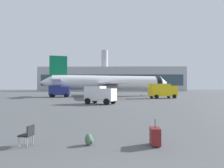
{
  "coord_description": "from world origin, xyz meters",
  "views": [
    {
      "loc": [
        -0.02,
        -3.07,
        2.45
      ],
      "look_at": [
        -0.71,
        29.94,
        3.0
      ],
      "focal_mm": 31.23,
      "sensor_mm": 36.0,
      "label": 1
    }
  ],
  "objects_px": {
    "airplane_at_gate": "(109,83)",
    "safety_cone_mid": "(141,94)",
    "cargo_van": "(100,94)",
    "rolling_suitcase": "(155,136)",
    "fuel_truck": "(162,90)",
    "safety_cone_near": "(90,98)",
    "service_truck": "(59,91)",
    "traveller_backpack": "(89,140)",
    "gate_chair": "(28,134)"
  },
  "relations": [
    {
      "from": "cargo_van",
      "to": "service_truck",
      "type": "bearing_deg",
      "value": 121.32
    },
    {
      "from": "safety_cone_near",
      "to": "cargo_van",
      "type": "bearing_deg",
      "value": -72.1
    },
    {
      "from": "safety_cone_near",
      "to": "rolling_suitcase",
      "type": "bearing_deg",
      "value": -76.9
    },
    {
      "from": "fuel_truck",
      "to": "safety_cone_mid",
      "type": "bearing_deg",
      "value": 98.66
    },
    {
      "from": "service_truck",
      "to": "fuel_truck",
      "type": "distance_m",
      "value": 24.51
    },
    {
      "from": "safety_cone_near",
      "to": "safety_cone_mid",
      "type": "xyz_separation_m",
      "value": [
        12.53,
        23.76,
        -0.05
      ]
    },
    {
      "from": "airplane_at_gate",
      "to": "rolling_suitcase",
      "type": "distance_m",
      "value": 44.92
    },
    {
      "from": "rolling_suitcase",
      "to": "traveller_backpack",
      "type": "distance_m",
      "value": 2.79
    },
    {
      "from": "safety_cone_mid",
      "to": "gate_chair",
      "type": "relative_size",
      "value": 0.84
    },
    {
      "from": "airplane_at_gate",
      "to": "fuel_truck",
      "type": "bearing_deg",
      "value": -38.43
    },
    {
      "from": "service_truck",
      "to": "traveller_backpack",
      "type": "relative_size",
      "value": 10.46
    },
    {
      "from": "airplane_at_gate",
      "to": "safety_cone_mid",
      "type": "height_order",
      "value": "airplane_at_gate"
    },
    {
      "from": "safety_cone_near",
      "to": "airplane_at_gate",
      "type": "bearing_deg",
      "value": 80.62
    },
    {
      "from": "fuel_truck",
      "to": "safety_cone_near",
      "type": "xyz_separation_m",
      "value": [
        -15.03,
        -7.32,
        -1.37
      ]
    },
    {
      "from": "traveller_backpack",
      "to": "rolling_suitcase",
      "type": "bearing_deg",
      "value": 0.07
    },
    {
      "from": "airplane_at_gate",
      "to": "safety_cone_near",
      "type": "xyz_separation_m",
      "value": [
        -2.81,
        -17.01,
        -3.25
      ]
    },
    {
      "from": "service_truck",
      "to": "rolling_suitcase",
      "type": "relative_size",
      "value": 4.56
    },
    {
      "from": "cargo_van",
      "to": "rolling_suitcase",
      "type": "distance_m",
      "value": 20.49
    },
    {
      "from": "fuel_truck",
      "to": "rolling_suitcase",
      "type": "height_order",
      "value": "fuel_truck"
    },
    {
      "from": "cargo_van",
      "to": "safety_cone_near",
      "type": "bearing_deg",
      "value": 107.9
    },
    {
      "from": "safety_cone_near",
      "to": "fuel_truck",
      "type": "bearing_deg",
      "value": 25.95
    },
    {
      "from": "cargo_van",
      "to": "safety_cone_mid",
      "type": "height_order",
      "value": "cargo_van"
    },
    {
      "from": "airplane_at_gate",
      "to": "safety_cone_near",
      "type": "bearing_deg",
      "value": -99.38
    },
    {
      "from": "cargo_van",
      "to": "gate_chair",
      "type": "bearing_deg",
      "value": -93.81
    },
    {
      "from": "fuel_truck",
      "to": "gate_chair",
      "type": "height_order",
      "value": "fuel_truck"
    },
    {
      "from": "service_truck",
      "to": "safety_cone_mid",
      "type": "relative_size",
      "value": 6.95
    },
    {
      "from": "safety_cone_near",
      "to": "traveller_backpack",
      "type": "relative_size",
      "value": 1.72
    },
    {
      "from": "airplane_at_gate",
      "to": "safety_cone_mid",
      "type": "distance_m",
      "value": 12.28
    },
    {
      "from": "fuel_truck",
      "to": "safety_cone_near",
      "type": "relative_size",
      "value": 7.77
    },
    {
      "from": "airplane_at_gate",
      "to": "safety_cone_mid",
      "type": "bearing_deg",
      "value": 34.78
    },
    {
      "from": "service_truck",
      "to": "gate_chair",
      "type": "xyz_separation_m",
      "value": [
        10.22,
        -39.26,
        -1.11
      ]
    },
    {
      "from": "airplane_at_gate",
      "to": "service_truck",
      "type": "xyz_separation_m",
      "value": [
        -11.94,
        -5.57,
        -2.05
      ]
    },
    {
      "from": "rolling_suitcase",
      "to": "cargo_van",
      "type": "bearing_deg",
      "value": 101.24
    },
    {
      "from": "airplane_at_gate",
      "to": "rolling_suitcase",
      "type": "height_order",
      "value": "airplane_at_gate"
    },
    {
      "from": "cargo_van",
      "to": "airplane_at_gate",
      "type": "bearing_deg",
      "value": 89.15
    },
    {
      "from": "airplane_at_gate",
      "to": "service_truck",
      "type": "distance_m",
      "value": 13.33
    },
    {
      "from": "airplane_at_gate",
      "to": "cargo_van",
      "type": "relative_size",
      "value": 7.3
    },
    {
      "from": "airplane_at_gate",
      "to": "cargo_van",
      "type": "distance_m",
      "value": 24.68
    },
    {
      "from": "safety_cone_mid",
      "to": "rolling_suitcase",
      "type": "distance_m",
      "value": 51.76
    },
    {
      "from": "fuel_truck",
      "to": "traveller_backpack",
      "type": "bearing_deg",
      "value": -108.05
    },
    {
      "from": "service_truck",
      "to": "traveller_backpack",
      "type": "xyz_separation_m",
      "value": [
        12.77,
        -39.09,
        -1.37
      ]
    },
    {
      "from": "safety_cone_mid",
      "to": "airplane_at_gate",
      "type": "bearing_deg",
      "value": -145.22
    },
    {
      "from": "fuel_truck",
      "to": "safety_cone_near",
      "type": "bearing_deg",
      "value": -154.05
    },
    {
      "from": "airplane_at_gate",
      "to": "safety_cone_mid",
      "type": "relative_size",
      "value": 48.88
    },
    {
      "from": "traveller_backpack",
      "to": "safety_cone_mid",
      "type": "bearing_deg",
      "value": 80.19
    },
    {
      "from": "safety_cone_mid",
      "to": "traveller_backpack",
      "type": "relative_size",
      "value": 1.5
    },
    {
      "from": "fuel_truck",
      "to": "gate_chair",
      "type": "bearing_deg",
      "value": -111.64
    },
    {
      "from": "cargo_van",
      "to": "safety_cone_near",
      "type": "xyz_separation_m",
      "value": [
        -2.44,
        7.57,
        -1.04
      ]
    },
    {
      "from": "safety_cone_near",
      "to": "rolling_suitcase",
      "type": "distance_m",
      "value": 28.37
    },
    {
      "from": "traveller_backpack",
      "to": "gate_chair",
      "type": "xyz_separation_m",
      "value": [
        -2.55,
        -0.18,
        0.27
      ]
    }
  ]
}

